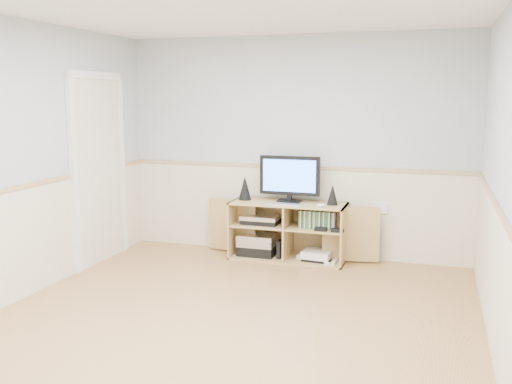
% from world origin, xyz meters
% --- Properties ---
extents(room, '(4.04, 4.54, 2.54)m').
position_xyz_m(room, '(-0.06, 0.12, 1.22)').
color(room, tan).
rests_on(room, ground).
extents(media_cabinet, '(2.01, 0.48, 0.65)m').
position_xyz_m(media_cabinet, '(-0.00, 2.04, 0.33)').
color(media_cabinet, tan).
rests_on(media_cabinet, floor).
extents(monitor, '(0.68, 0.18, 0.52)m').
position_xyz_m(monitor, '(-0.00, 2.03, 0.93)').
color(monitor, black).
rests_on(monitor, media_cabinet).
extents(speaker_left, '(0.15, 0.15, 0.27)m').
position_xyz_m(speaker_left, '(-0.52, 2.00, 0.79)').
color(speaker_left, black).
rests_on(speaker_left, media_cabinet).
extents(speaker_right, '(0.12, 0.12, 0.22)m').
position_xyz_m(speaker_right, '(0.48, 2.00, 0.76)').
color(speaker_right, black).
rests_on(speaker_right, media_cabinet).
extents(keyboard, '(0.29, 0.13, 0.01)m').
position_xyz_m(keyboard, '(0.03, 1.84, 0.66)').
color(keyboard, silver).
rests_on(keyboard, media_cabinet).
extents(mouse, '(0.11, 0.09, 0.04)m').
position_xyz_m(mouse, '(0.39, 1.84, 0.67)').
color(mouse, white).
rests_on(mouse, media_cabinet).
extents(av_components, '(0.51, 0.31, 0.47)m').
position_xyz_m(av_components, '(-0.35, 1.98, 0.22)').
color(av_components, black).
rests_on(av_components, media_cabinet).
extents(game_consoles, '(0.45, 0.30, 0.11)m').
position_xyz_m(game_consoles, '(0.33, 1.97, 0.07)').
color(game_consoles, white).
rests_on(game_consoles, media_cabinet).
extents(game_cases, '(0.40, 0.14, 0.19)m').
position_xyz_m(game_cases, '(0.34, 1.96, 0.48)').
color(game_cases, '#3F8C3F').
rests_on(game_cases, media_cabinet).
extents(wall_outlet, '(0.12, 0.03, 0.12)m').
position_xyz_m(wall_outlet, '(1.00, 2.23, 0.60)').
color(wall_outlet, white).
rests_on(wall_outlet, wall_back).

